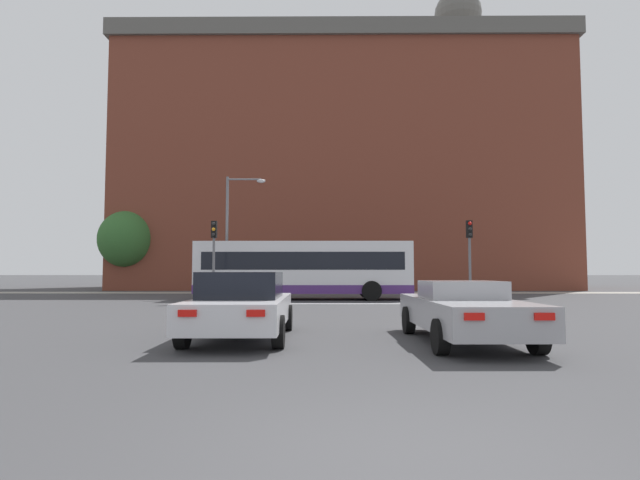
{
  "coord_description": "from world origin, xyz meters",
  "views": [
    {
      "loc": [
        -0.63,
        -3.89,
        1.47
      ],
      "look_at": [
        -0.81,
        21.25,
        3.06
      ],
      "focal_mm": 28.0,
      "sensor_mm": 36.0,
      "label": 1
    }
  ],
  "objects_px": {
    "pedestrian_waiting": "(305,278)",
    "pedestrian_walking_east": "(240,278)",
    "traffic_light_near_left": "(214,247)",
    "bus_crossing_lead": "(304,269)",
    "traffic_light_near_right": "(470,247)",
    "car_saloon_left": "(242,305)",
    "car_roadster_right": "(463,311)",
    "street_lamp_junction": "(234,223)"
  },
  "relations": [
    {
      "from": "traffic_light_near_left",
      "to": "pedestrian_walking_east",
      "type": "bearing_deg",
      "value": 92.44
    },
    {
      "from": "car_roadster_right",
      "to": "traffic_light_near_left",
      "type": "relative_size",
      "value": 1.29
    },
    {
      "from": "traffic_light_near_left",
      "to": "traffic_light_near_right",
      "type": "bearing_deg",
      "value": -2.69
    },
    {
      "from": "pedestrian_walking_east",
      "to": "pedestrian_waiting",
      "type": "bearing_deg",
      "value": -41.66
    },
    {
      "from": "traffic_light_near_left",
      "to": "pedestrian_waiting",
      "type": "bearing_deg",
      "value": 70.44
    },
    {
      "from": "car_roadster_right",
      "to": "traffic_light_near_left",
      "type": "bearing_deg",
      "value": 121.02
    },
    {
      "from": "car_saloon_left",
      "to": "pedestrian_waiting",
      "type": "height_order",
      "value": "pedestrian_waiting"
    },
    {
      "from": "car_roadster_right",
      "to": "traffic_light_near_right",
      "type": "relative_size",
      "value": 1.3
    },
    {
      "from": "car_roadster_right",
      "to": "street_lamp_junction",
      "type": "xyz_separation_m",
      "value": [
        -8.02,
        17.91,
        3.6
      ]
    },
    {
      "from": "car_saloon_left",
      "to": "pedestrian_waiting",
      "type": "bearing_deg",
      "value": 87.97
    },
    {
      "from": "street_lamp_junction",
      "to": "pedestrian_waiting",
      "type": "xyz_separation_m",
      "value": [
        3.83,
        6.0,
        -3.24
      ]
    },
    {
      "from": "traffic_light_near_right",
      "to": "pedestrian_waiting",
      "type": "xyz_separation_m",
      "value": [
        -8.0,
        11.49,
        -1.56
      ]
    },
    {
      "from": "car_saloon_left",
      "to": "pedestrian_waiting",
      "type": "xyz_separation_m",
      "value": [
        0.5,
        23.33,
        0.28
      ]
    },
    {
      "from": "car_saloon_left",
      "to": "pedestrian_walking_east",
      "type": "relative_size",
      "value": 2.8
    },
    {
      "from": "car_roadster_right",
      "to": "traffic_light_near_right",
      "type": "bearing_deg",
      "value": 72.12
    },
    {
      "from": "bus_crossing_lead",
      "to": "street_lamp_junction",
      "type": "relative_size",
      "value": 1.61
    },
    {
      "from": "traffic_light_near_right",
      "to": "car_roadster_right",
      "type": "bearing_deg",
      "value": -107.02
    },
    {
      "from": "pedestrian_waiting",
      "to": "pedestrian_walking_east",
      "type": "xyz_separation_m",
      "value": [
        -4.32,
        -0.63,
        -0.01
      ]
    },
    {
      "from": "car_roadster_right",
      "to": "traffic_light_near_right",
      "type": "xyz_separation_m",
      "value": [
        3.8,
        12.42,
        1.92
      ]
    },
    {
      "from": "street_lamp_junction",
      "to": "pedestrian_waiting",
      "type": "height_order",
      "value": "street_lamp_junction"
    },
    {
      "from": "car_saloon_left",
      "to": "traffic_light_near_left",
      "type": "height_order",
      "value": "traffic_light_near_left"
    },
    {
      "from": "pedestrian_walking_east",
      "to": "car_roadster_right",
      "type": "bearing_deg",
      "value": -119.91
    },
    {
      "from": "street_lamp_junction",
      "to": "pedestrian_waiting",
      "type": "relative_size",
      "value": 3.98
    },
    {
      "from": "car_saloon_left",
      "to": "car_roadster_right",
      "type": "relative_size",
      "value": 0.97
    },
    {
      "from": "traffic_light_near_right",
      "to": "traffic_light_near_left",
      "type": "bearing_deg",
      "value": 177.31
    },
    {
      "from": "bus_crossing_lead",
      "to": "car_roadster_right",
      "type": "bearing_deg",
      "value": 14.0
    },
    {
      "from": "traffic_light_near_right",
      "to": "pedestrian_walking_east",
      "type": "relative_size",
      "value": 2.21
    },
    {
      "from": "pedestrian_waiting",
      "to": "bus_crossing_lead",
      "type": "bearing_deg",
      "value": 179.79
    },
    {
      "from": "car_saloon_left",
      "to": "traffic_light_near_left",
      "type": "distance_m",
      "value": 12.99
    },
    {
      "from": "pedestrian_waiting",
      "to": "street_lamp_junction",
      "type": "bearing_deg",
      "value": 145.43
    },
    {
      "from": "traffic_light_near_left",
      "to": "pedestrian_walking_east",
      "type": "xyz_separation_m",
      "value": [
        -0.44,
        10.3,
        -1.59
      ]
    },
    {
      "from": "pedestrian_waiting",
      "to": "car_saloon_left",
      "type": "bearing_deg",
      "value": 176.77
    },
    {
      "from": "bus_crossing_lead",
      "to": "street_lamp_junction",
      "type": "distance_m",
      "value": 5.31
    },
    {
      "from": "traffic_light_near_left",
      "to": "pedestrian_walking_east",
      "type": "height_order",
      "value": "traffic_light_near_left"
    },
    {
      "from": "car_saloon_left",
      "to": "pedestrian_walking_east",
      "type": "xyz_separation_m",
      "value": [
        -3.82,
        22.69,
        0.27
      ]
    },
    {
      "from": "bus_crossing_lead",
      "to": "pedestrian_walking_east",
      "type": "xyz_separation_m",
      "value": [
        -4.57,
        7.48,
        -0.6
      ]
    },
    {
      "from": "car_saloon_left",
      "to": "pedestrian_walking_east",
      "type": "distance_m",
      "value": 23.01
    },
    {
      "from": "bus_crossing_lead",
      "to": "traffic_light_near_right",
      "type": "height_order",
      "value": "traffic_light_near_right"
    },
    {
      "from": "street_lamp_junction",
      "to": "pedestrian_waiting",
      "type": "distance_m",
      "value": 7.82
    },
    {
      "from": "bus_crossing_lead",
      "to": "traffic_light_near_right",
      "type": "xyz_separation_m",
      "value": [
        7.74,
        -3.37,
        0.97
      ]
    },
    {
      "from": "bus_crossing_lead",
      "to": "pedestrian_walking_east",
      "type": "relative_size",
      "value": 6.45
    },
    {
      "from": "car_saloon_left",
      "to": "bus_crossing_lead",
      "type": "height_order",
      "value": "bus_crossing_lead"
    }
  ]
}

